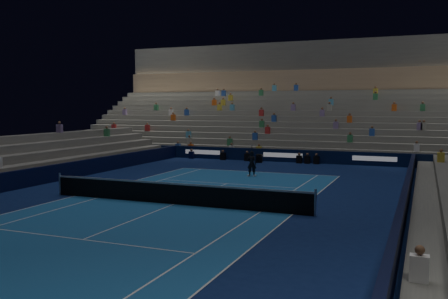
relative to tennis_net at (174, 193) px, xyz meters
name	(u,v)px	position (x,y,z in m)	size (l,w,h in m)	color
ground	(174,204)	(0.00, 0.00, -0.50)	(90.00, 90.00, 0.00)	#0D1D4F
court_surface	(174,204)	(0.00, 0.00, -0.50)	(10.97, 23.77, 0.01)	#1C599C
sponsor_barrier_far	(283,156)	(0.00, 18.50, 0.00)	(44.00, 0.25, 1.00)	black
sponsor_barrier_east	(403,211)	(9.70, 0.00, 0.00)	(0.25, 37.00, 1.00)	black
sponsor_barrier_west	(9,181)	(-9.70, 0.00, 0.00)	(0.25, 37.00, 1.00)	black
grandstand_main	(309,117)	(0.00, 27.90, 2.87)	(44.00, 15.20, 11.20)	slate
tennis_net	(174,193)	(0.00, 0.00, 0.00)	(12.90, 0.10, 1.10)	#B2B2B7
tennis_player	(252,164)	(0.34, 9.81, 0.30)	(0.59, 0.38, 1.61)	black
broadcast_camera	(259,158)	(-1.62, 17.32, -0.17)	(0.60, 1.00, 0.65)	black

